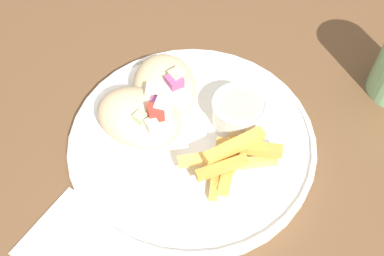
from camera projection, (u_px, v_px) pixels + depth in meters
name	position (u px, v px, depth m)	size (l,w,h in m)	color
table	(204.00, 199.00, 0.60)	(1.16, 1.16, 0.74)	brown
plate	(192.00, 140.00, 0.54)	(0.30, 0.30, 0.02)	white
pita_sandwich_near	(139.00, 117.00, 0.52)	(0.11, 0.09, 0.07)	beige
pita_sandwich_far	(165.00, 86.00, 0.55)	(0.13, 0.13, 0.06)	beige
fries_pile	(231.00, 159.00, 0.50)	(0.10, 0.10, 0.04)	gold
sauce_ramekin	(241.00, 112.00, 0.53)	(0.07, 0.07, 0.04)	white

